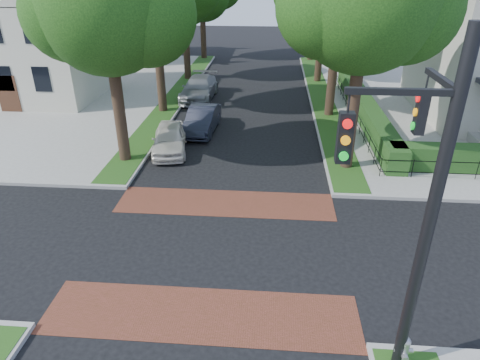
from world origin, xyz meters
name	(u,v)px	position (x,y,z in m)	size (l,w,h in m)	color
ground	(216,248)	(0.00, 0.00, 0.00)	(120.00, 120.00, 0.00)	black
crosswalk_far	(225,203)	(0.00, 3.20, 0.01)	(9.00, 2.20, 0.01)	brown
crosswalk_near	(201,314)	(0.00, -3.20, 0.01)	(9.00, 2.20, 0.01)	brown
grass_strip_ne	(321,97)	(5.40, 19.10, 0.16)	(1.60, 29.80, 0.02)	#1D4513
grass_strip_nw	(177,94)	(-5.40, 19.10, 0.16)	(1.60, 29.80, 0.02)	#1D4513
tree_right_near	(368,0)	(5.60, 7.24, 7.63)	(7.75, 6.67, 10.66)	black
tree_left_near	(110,7)	(-5.40, 7.23, 7.27)	(7.50, 6.45, 10.20)	black
hedge_main_road	(364,106)	(7.70, 15.00, 0.75)	(1.00, 18.00, 1.20)	#1F4417
fence_main_road	(351,108)	(6.90, 15.00, 0.60)	(0.06, 18.00, 0.90)	black
house_left_near	(27,26)	(-15.49, 17.99, 5.04)	(10.00, 9.00, 10.14)	beige
house_left_far	(101,8)	(-15.49, 31.99, 5.04)	(10.00, 9.00, 10.14)	beige
traffic_signal	(420,199)	(4.89, -4.41, 4.71)	(2.17, 2.00, 8.00)	black
parked_car_front	(170,139)	(-3.53, 8.48, 0.73)	(1.71, 4.26, 1.45)	silver
parked_car_middle	(202,120)	(-2.30, 11.62, 0.74)	(1.56, 4.47, 1.47)	#1D202C
parked_car_rear	(199,88)	(-3.60, 18.41, 0.80)	(2.23, 5.48, 1.59)	gray
fire_hydrant	(403,351)	(5.20, -4.61, 0.58)	(0.48, 0.49, 0.91)	#A3A4A5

